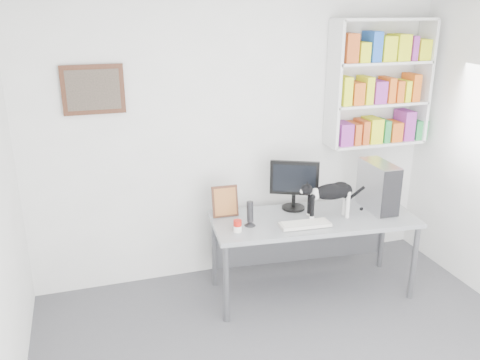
{
  "coord_description": "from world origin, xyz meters",
  "views": [
    {
      "loc": [
        -1.41,
        -2.51,
        2.6
      ],
      "look_at": [
        -0.14,
        1.53,
        1.11
      ],
      "focal_mm": 38.0,
      "sensor_mm": 36.0,
      "label": 1
    }
  ],
  "objects_px": {
    "monitor": "(294,185)",
    "leaning_print": "(225,201)",
    "keyboard": "(305,224)",
    "speaker": "(250,213)",
    "pc_tower": "(378,186)",
    "desk": "(312,255)",
    "soup_can": "(238,226)",
    "bookshelf": "(380,83)",
    "cat": "(330,200)"
  },
  "relations": [
    {
      "from": "monitor",
      "to": "leaning_print",
      "type": "xyz_separation_m",
      "value": [
        -0.66,
        0.03,
        -0.09
      ]
    },
    {
      "from": "keyboard",
      "to": "speaker",
      "type": "distance_m",
      "value": 0.49
    },
    {
      "from": "keyboard",
      "to": "pc_tower",
      "type": "xyz_separation_m",
      "value": [
        0.8,
        0.16,
        0.21
      ]
    },
    {
      "from": "speaker",
      "to": "leaning_print",
      "type": "xyz_separation_m",
      "value": [
        -0.15,
        0.27,
        0.03
      ]
    },
    {
      "from": "desk",
      "to": "leaning_print",
      "type": "bearing_deg",
      "value": 165.92
    },
    {
      "from": "leaning_print",
      "to": "desk",
      "type": "bearing_deg",
      "value": -17.99
    },
    {
      "from": "leaning_print",
      "to": "soup_can",
      "type": "distance_m",
      "value": 0.37
    },
    {
      "from": "desk",
      "to": "keyboard",
      "type": "relative_size",
      "value": 4.19
    },
    {
      "from": "bookshelf",
      "to": "pc_tower",
      "type": "height_order",
      "value": "bookshelf"
    },
    {
      "from": "desk",
      "to": "pc_tower",
      "type": "distance_m",
      "value": 0.88
    },
    {
      "from": "pc_tower",
      "to": "bookshelf",
      "type": "bearing_deg",
      "value": 65.04
    },
    {
      "from": "pc_tower",
      "to": "cat",
      "type": "xyz_separation_m",
      "value": [
        -0.52,
        -0.07,
        -0.05
      ]
    },
    {
      "from": "bookshelf",
      "to": "pc_tower",
      "type": "bearing_deg",
      "value": -115.97
    },
    {
      "from": "leaning_print",
      "to": "cat",
      "type": "relative_size",
      "value": 0.53
    },
    {
      "from": "speaker",
      "to": "keyboard",
      "type": "bearing_deg",
      "value": -10.98
    },
    {
      "from": "soup_can",
      "to": "desk",
      "type": "bearing_deg",
      "value": 6.48
    },
    {
      "from": "bookshelf",
      "to": "soup_can",
      "type": "bearing_deg",
      "value": -159.32
    },
    {
      "from": "pc_tower",
      "to": "leaning_print",
      "type": "height_order",
      "value": "pc_tower"
    },
    {
      "from": "desk",
      "to": "soup_can",
      "type": "distance_m",
      "value": 0.87
    },
    {
      "from": "bookshelf",
      "to": "keyboard",
      "type": "relative_size",
      "value": 2.83
    },
    {
      "from": "bookshelf",
      "to": "cat",
      "type": "relative_size",
      "value": 2.23
    },
    {
      "from": "bookshelf",
      "to": "speaker",
      "type": "relative_size",
      "value": 5.36
    },
    {
      "from": "keyboard",
      "to": "bookshelf",
      "type": "bearing_deg",
      "value": 37.27
    },
    {
      "from": "monitor",
      "to": "pc_tower",
      "type": "relative_size",
      "value": 1.06
    },
    {
      "from": "monitor",
      "to": "leaning_print",
      "type": "relative_size",
      "value": 1.63
    },
    {
      "from": "bookshelf",
      "to": "monitor",
      "type": "height_order",
      "value": "bookshelf"
    },
    {
      "from": "bookshelf",
      "to": "soup_can",
      "type": "distance_m",
      "value": 2.05
    },
    {
      "from": "monitor",
      "to": "pc_tower",
      "type": "height_order",
      "value": "monitor"
    },
    {
      "from": "bookshelf",
      "to": "desk",
      "type": "relative_size",
      "value": 0.68
    },
    {
      "from": "desk",
      "to": "monitor",
      "type": "xyz_separation_m",
      "value": [
        -0.1,
        0.24,
        0.62
      ]
    },
    {
      "from": "bookshelf",
      "to": "keyboard",
      "type": "distance_m",
      "value": 1.66
    },
    {
      "from": "desk",
      "to": "leaning_print",
      "type": "height_order",
      "value": "leaning_print"
    },
    {
      "from": "desk",
      "to": "cat",
      "type": "bearing_deg",
      "value": -22.75
    },
    {
      "from": "soup_can",
      "to": "pc_tower",
      "type": "bearing_deg",
      "value": 3.73
    },
    {
      "from": "leaning_print",
      "to": "speaker",
      "type": "bearing_deg",
      "value": -59.71
    },
    {
      "from": "keyboard",
      "to": "cat",
      "type": "xyz_separation_m",
      "value": [
        0.28,
        0.09,
        0.15
      ]
    },
    {
      "from": "bookshelf",
      "to": "soup_can",
      "type": "xyz_separation_m",
      "value": [
        -1.65,
        -0.62,
        -1.03
      ]
    },
    {
      "from": "speaker",
      "to": "monitor",
      "type": "bearing_deg",
      "value": 33.1
    },
    {
      "from": "bookshelf",
      "to": "desk",
      "type": "distance_m",
      "value": 1.81
    },
    {
      "from": "pc_tower",
      "to": "speaker",
      "type": "relative_size",
      "value": 1.94
    },
    {
      "from": "desk",
      "to": "speaker",
      "type": "xyz_separation_m",
      "value": [
        -0.61,
        0.0,
        0.5
      ]
    },
    {
      "from": "leaning_print",
      "to": "pc_tower",
      "type": "bearing_deg",
      "value": -9.09
    },
    {
      "from": "soup_can",
      "to": "cat",
      "type": "distance_m",
      "value": 0.88
    },
    {
      "from": "leaning_print",
      "to": "keyboard",
      "type": "bearing_deg",
      "value": -33.78
    },
    {
      "from": "keyboard",
      "to": "cat",
      "type": "bearing_deg",
      "value": 21.93
    },
    {
      "from": "monitor",
      "to": "cat",
      "type": "distance_m",
      "value": 0.38
    },
    {
      "from": "bookshelf",
      "to": "keyboard",
      "type": "bearing_deg",
      "value": -146.9
    },
    {
      "from": "keyboard",
      "to": "leaning_print",
      "type": "height_order",
      "value": "leaning_print"
    },
    {
      "from": "bookshelf",
      "to": "speaker",
      "type": "xyz_separation_m",
      "value": [
        -1.51,
        -0.54,
        -0.97
      ]
    },
    {
      "from": "bookshelf",
      "to": "soup_can",
      "type": "relative_size",
      "value": 11.99
    }
  ]
}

